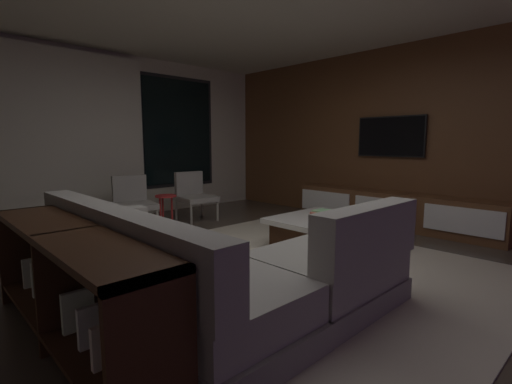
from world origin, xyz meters
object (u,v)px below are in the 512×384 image
(sectional_couch, at_px, (206,271))
(accent_chair_by_curtain, at_px, (133,200))
(console_table_behind_couch, at_px, (70,281))
(side_stool, at_px, (166,201))
(media_console, at_px, (394,210))
(book_stack_on_coffee_table, at_px, (322,214))
(mounted_tv, at_px, (391,136))
(coffee_table, at_px, (328,232))
(accent_chair_near_window, at_px, (194,193))

(sectional_couch, distance_m, accent_chair_by_curtain, 2.95)
(console_table_behind_couch, bearing_deg, sectional_couch, -8.11)
(side_stool, relative_size, media_console, 0.15)
(sectional_couch, height_order, book_stack_on_coffee_table, sectional_couch)
(side_stool, height_order, mounted_tv, mounted_tv)
(coffee_table, distance_m, accent_chair_by_curtain, 2.83)
(accent_chair_by_curtain, bearing_deg, book_stack_on_coffee_table, -64.18)
(book_stack_on_coffee_table, bearing_deg, mounted_tv, 3.39)
(media_console, bearing_deg, coffee_table, 178.82)
(media_console, bearing_deg, book_stack_on_coffee_table, 177.00)
(book_stack_on_coffee_table, relative_size, accent_chair_by_curtain, 0.33)
(sectional_couch, relative_size, console_table_behind_couch, 1.19)
(coffee_table, bearing_deg, mounted_tv, 5.22)
(sectional_couch, height_order, media_console, sectional_couch)
(side_stool, bearing_deg, mounted_tv, -42.17)
(side_stool, xyz_separation_m, media_console, (2.37, -2.51, -0.12))
(sectional_couch, bearing_deg, book_stack_on_coffee_table, 10.52)
(coffee_table, bearing_deg, console_table_behind_couch, -176.47)
(book_stack_on_coffee_table, relative_size, mounted_tv, 0.24)
(book_stack_on_coffee_table, bearing_deg, media_console, -3.00)
(accent_chair_by_curtain, height_order, console_table_behind_couch, accent_chair_by_curtain)
(sectional_couch, height_order, mounted_tv, mounted_tv)
(mounted_tv, height_order, console_table_behind_couch, mounted_tv)
(coffee_table, distance_m, accent_chair_near_window, 2.52)
(accent_chair_near_window, relative_size, side_stool, 1.70)
(mounted_tv, bearing_deg, accent_chair_near_window, 130.95)
(sectional_couch, bearing_deg, side_stool, 65.37)
(coffee_table, relative_size, mounted_tv, 1.10)
(book_stack_on_coffee_table, bearing_deg, accent_chair_by_curtain, 115.82)
(book_stack_on_coffee_table, distance_m, accent_chair_by_curtain, 2.75)
(console_table_behind_couch, bearing_deg, media_console, 1.86)
(media_console, bearing_deg, accent_chair_near_window, 126.07)
(accent_chair_by_curtain, relative_size, console_table_behind_couch, 0.37)
(accent_chair_near_window, bearing_deg, side_stool, -177.94)
(accent_chair_near_window, bearing_deg, media_console, -53.93)
(coffee_table, relative_size, accent_chair_near_window, 1.49)
(media_console, bearing_deg, accent_chair_by_curtain, 138.28)
(coffee_table, bearing_deg, sectional_couch, -171.26)
(sectional_couch, bearing_deg, mounted_tv, 7.09)
(accent_chair_by_curtain, height_order, side_stool, accent_chair_by_curtain)
(accent_chair_near_window, distance_m, mounted_tv, 3.22)
(sectional_couch, distance_m, accent_chair_near_window, 3.34)
(accent_chair_by_curtain, bearing_deg, console_table_behind_couch, -121.95)
(side_stool, bearing_deg, accent_chair_by_curtain, 174.10)
(coffee_table, relative_size, media_console, 0.37)
(accent_chair_near_window, relative_size, accent_chair_by_curtain, 1.00)
(sectional_couch, relative_size, coffee_table, 2.16)
(book_stack_on_coffee_table, bearing_deg, coffee_table, -44.14)
(accent_chair_near_window, xyz_separation_m, accent_chair_by_curtain, (-1.03, 0.03, 0.00))
(accent_chair_by_curtain, relative_size, mounted_tv, 0.74)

